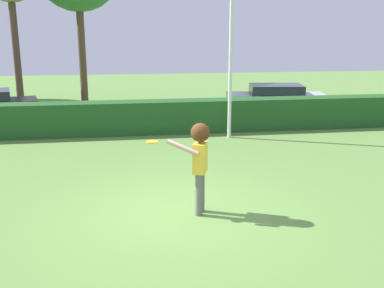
# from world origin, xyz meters

# --- Properties ---
(ground_plane) EXTENTS (60.00, 60.00, 0.00)m
(ground_plane) POSITION_xyz_m (0.00, 0.00, 0.00)
(ground_plane) COLOR #638D41
(person) EXTENTS (0.83, 0.53, 1.80)m
(person) POSITION_xyz_m (0.36, -0.08, 1.17)
(person) COLOR slate
(person) RESTS_ON ground
(frisbee) EXTENTS (0.23, 0.23, 0.02)m
(frisbee) POSITION_xyz_m (-0.52, 0.15, 1.42)
(frisbee) COLOR orange
(lamppost) EXTENTS (0.24, 0.24, 5.64)m
(lamppost) POSITION_xyz_m (2.45, 6.15, 3.13)
(lamppost) COLOR silver
(lamppost) RESTS_ON ground
(hedge_row) EXTENTS (18.25, 0.90, 1.13)m
(hedge_row) POSITION_xyz_m (0.00, 7.26, 0.56)
(hedge_row) COLOR #225322
(hedge_row) RESTS_ON ground
(parked_car_silver) EXTENTS (4.43, 2.41, 1.25)m
(parked_car_silver) POSITION_xyz_m (5.51, 10.31, 0.69)
(parked_car_silver) COLOR #B7B7BC
(parked_car_silver) RESTS_ON ground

